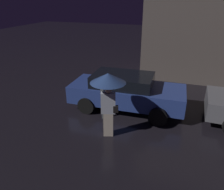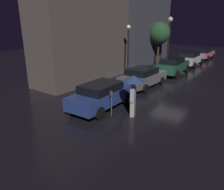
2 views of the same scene
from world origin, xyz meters
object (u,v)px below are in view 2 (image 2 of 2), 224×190
parked_car_pink (203,53)px  street_lamp_near (128,44)px  parked_car_white (190,58)px  parked_car_grey (143,77)px  pedestrian_with_umbrella (133,84)px  street_lamp_far (170,29)px  parked_car_green (173,66)px  parking_meter (111,101)px  parked_car_blue (102,95)px

parked_car_pink → street_lamp_near: 14.60m
parked_car_white → parked_car_grey: bearing=179.1°
parked_car_pink → pedestrian_with_umbrella: bearing=-173.5°
parked_car_pink → street_lamp_far: (-6.61, 2.20, 3.09)m
parked_car_green → parking_meter: parked_car_green is taller
parked_car_white → pedestrian_with_umbrella: 15.68m
parked_car_blue → parked_car_green: bearing=-2.1°
parked_car_blue → pedestrian_with_umbrella: pedestrian_with_umbrella is taller
parked_car_grey → parked_car_white: parked_car_white is taller
parked_car_grey → parked_car_white: bearing=0.8°
pedestrian_with_umbrella → parked_car_white: bearing=169.8°
parking_meter → street_lamp_near: 8.68m
parked_car_green → parked_car_white: 5.19m
parking_meter → parked_car_blue: bearing=60.4°
parked_car_pink → street_lamp_near: (-14.18, 2.72, 2.12)m
parking_meter → parked_car_green: bearing=5.2°
parked_car_white → parking_meter: parked_car_white is taller
parked_car_blue → parked_car_green: 10.30m
parking_meter → street_lamp_near: bearing=26.4°
pedestrian_with_umbrella → parked_car_grey: bearing=-174.4°
parked_car_pink → pedestrian_with_umbrella: 21.30m
parked_car_pink → street_lamp_far: bearing=162.8°
parked_car_white → parked_car_green: bearing=-179.3°
parked_car_grey → parked_car_pink: parked_car_grey is taller
parked_car_grey → street_lamp_near: street_lamp_near is taller
parked_car_grey → parking_meter: bearing=-165.8°
parked_car_white → pedestrian_with_umbrella: pedestrian_with_umbrella is taller
parked_car_blue → parked_car_pink: 21.15m
parked_car_grey → pedestrian_with_umbrella: 5.63m
parked_car_grey → parked_car_pink: 16.08m
street_lamp_near → street_lamp_far: street_lamp_far is taller
parked_car_grey → parked_car_green: parked_car_green is taller
parked_car_grey → parked_car_green: bearing=-0.8°
parked_car_blue → street_lamp_far: street_lamp_far is taller
parked_car_pink → pedestrian_with_umbrella: size_ratio=2.01×
parked_car_grey → street_lamp_far: street_lamp_far is taller
parked_car_white → parked_car_pink: (5.66, -0.01, -0.07)m
parking_meter → parked_car_white: bearing=3.7°
street_lamp_near → parked_car_pink: bearing=-10.9°
parking_meter → street_lamp_near: street_lamp_near is taller
street_lamp_near → pedestrian_with_umbrella: bearing=-146.2°
street_lamp_far → parked_car_white: bearing=-66.6°
parked_car_grey → parked_car_white: (10.42, -0.19, 0.06)m
parked_car_green → parked_car_white: bearing=-0.9°
parked_car_green → parked_car_white: (5.19, 0.05, 0.01)m
pedestrian_with_umbrella → street_lamp_near: (7.00, 4.69, 1.16)m
parked_car_blue → pedestrian_with_umbrella: bearing=-92.9°
parked_car_grey → parked_car_pink: bearing=1.2°
parked_car_white → parking_meter: (-16.08, -1.04, 0.00)m
parked_car_green → pedestrian_with_umbrella: size_ratio=2.09×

